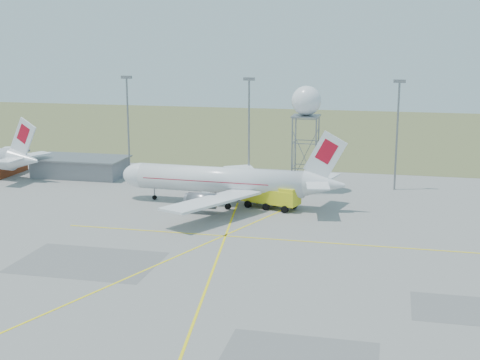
# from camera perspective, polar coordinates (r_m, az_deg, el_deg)

# --- Properties ---
(ground) EXTENTS (400.00, 400.00, 0.00)m
(ground) POSITION_cam_1_polar(r_m,az_deg,el_deg) (68.22, -2.89, -12.33)
(ground) COLOR #999994
(ground) RESTS_ON ground
(grass_strip) EXTENTS (400.00, 120.00, 0.03)m
(grass_strip) POSITION_cam_1_polar(r_m,az_deg,el_deg) (202.35, 8.01, 4.08)
(grass_strip) COLOR #596236
(grass_strip) RESTS_ON ground
(building_grey) EXTENTS (19.00, 10.00, 3.90)m
(building_grey) POSITION_cam_1_polar(r_m,az_deg,el_deg) (140.88, -13.47, 1.11)
(building_grey) COLOR gray
(building_grey) RESTS_ON ground
(mast_a) EXTENTS (2.20, 0.50, 20.50)m
(mast_a) POSITION_cam_1_polar(r_m,az_deg,el_deg) (137.00, -9.55, 5.25)
(mast_a) COLOR slate
(mast_a) RESTS_ON ground
(mast_b) EXTENTS (2.20, 0.50, 20.50)m
(mast_b) POSITION_cam_1_polar(r_m,az_deg,el_deg) (129.55, 0.77, 5.03)
(mast_b) COLOR slate
(mast_b) RESTS_ON ground
(mast_c) EXTENTS (2.20, 0.50, 20.50)m
(mast_c) POSITION_cam_1_polar(r_m,az_deg,el_deg) (126.67, 13.29, 4.53)
(mast_c) COLOR slate
(mast_c) RESTS_ON ground
(airliner_main) EXTENTS (39.39, 38.27, 13.40)m
(airliner_main) POSITION_cam_1_polar(r_m,az_deg,el_deg) (113.61, -1.35, -0.08)
(airliner_main) COLOR white
(airliner_main) RESTS_ON ground
(radar_tower) EXTENTS (5.38, 5.38, 19.47)m
(radar_tower) POSITION_cam_1_polar(r_m,az_deg,el_deg) (122.85, 5.63, 4.03)
(radar_tower) COLOR slate
(radar_tower) RESTS_ON ground
(fire_truck) EXTENTS (10.26, 6.18, 3.89)m
(fire_truck) POSITION_cam_1_polar(r_m,az_deg,el_deg) (111.61, 2.78, -1.49)
(fire_truck) COLOR yellow
(fire_truck) RESTS_ON ground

